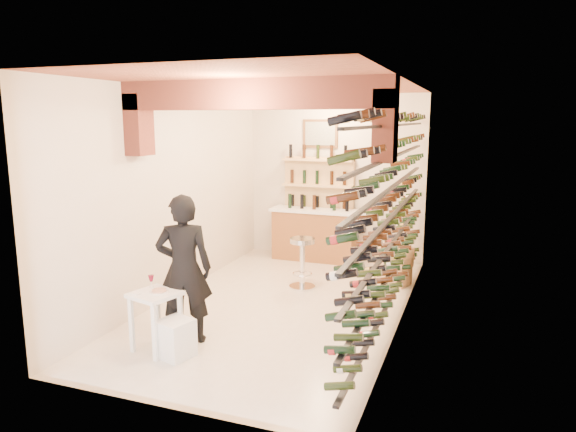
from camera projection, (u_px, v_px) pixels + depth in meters
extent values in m
plane|color=beige|center=(281.00, 305.00, 7.76)|extent=(6.00, 6.00, 0.00)
cube|color=beige|center=(335.00, 177.00, 10.23)|extent=(3.50, 0.02, 3.20)
cube|color=beige|center=(163.00, 246.00, 4.69)|extent=(3.50, 0.02, 3.20)
cube|color=beige|center=(175.00, 193.00, 8.05)|extent=(0.02, 6.00, 3.20)
cube|color=beige|center=(405.00, 206.00, 6.87)|extent=(0.02, 6.00, 3.20)
cube|color=#9A4D36|center=(281.00, 84.00, 7.17)|extent=(3.50, 6.00, 0.02)
cube|color=#9A4636|center=(251.00, 94.00, 6.28)|extent=(3.50, 0.35, 0.36)
cube|color=#9A4636|center=(139.00, 125.00, 6.90)|extent=(0.24, 0.35, 0.80)
cube|color=#9A4636|center=(385.00, 126.00, 5.80)|extent=(0.24, 0.35, 0.80)
cube|color=black|center=(389.00, 302.00, 7.18)|extent=(0.06, 5.70, 0.03)
cube|color=black|center=(390.00, 274.00, 7.10)|extent=(0.06, 5.70, 0.03)
cube|color=black|center=(391.00, 245.00, 7.03)|extent=(0.06, 5.70, 0.03)
cube|color=black|center=(392.00, 216.00, 6.96)|extent=(0.06, 5.70, 0.03)
cube|color=black|center=(393.00, 187.00, 6.88)|extent=(0.06, 5.70, 0.03)
cube|color=black|center=(394.00, 156.00, 6.81)|extent=(0.06, 5.70, 0.03)
cube|color=black|center=(395.00, 125.00, 6.74)|extent=(0.06, 5.70, 0.03)
cube|color=#985C2E|center=(315.00, 235.00, 10.22)|extent=(1.60, 0.55, 0.96)
cube|color=white|center=(315.00, 210.00, 10.12)|extent=(1.70, 0.62, 0.05)
cube|color=#D9B27A|center=(319.00, 207.00, 10.37)|extent=(1.40, 0.10, 2.00)
cube|color=#D9B27A|center=(317.00, 235.00, 10.38)|extent=(1.40, 0.28, 0.04)
cube|color=#D9B27A|center=(317.00, 211.00, 10.29)|extent=(1.40, 0.28, 0.04)
cube|color=#D9B27A|center=(318.00, 185.00, 10.20)|extent=(1.40, 0.28, 0.04)
cube|color=#D9B27A|center=(318.00, 160.00, 10.10)|extent=(1.40, 0.28, 0.04)
cube|color=brown|center=(320.00, 134.00, 10.15)|extent=(0.70, 0.04, 0.55)
cube|color=#99998C|center=(320.00, 134.00, 10.13)|extent=(0.60, 0.01, 0.45)
cube|color=white|center=(155.00, 294.00, 6.13)|extent=(0.61, 0.61, 0.05)
cube|color=white|center=(132.00, 325.00, 6.14)|extent=(0.05, 0.05, 0.67)
cube|color=white|center=(155.00, 333.00, 5.92)|extent=(0.05, 0.05, 0.67)
cube|color=white|center=(158.00, 315.00, 6.47)|extent=(0.05, 0.05, 0.67)
cube|color=white|center=(181.00, 322.00, 6.24)|extent=(0.05, 0.05, 0.67)
cylinder|color=white|center=(159.00, 292.00, 6.12)|extent=(0.23, 0.23, 0.01)
cylinder|color=#BF7266|center=(159.00, 290.00, 6.12)|extent=(0.17, 0.17, 0.02)
cube|color=white|center=(136.00, 293.00, 6.07)|extent=(0.12, 0.12, 0.01)
cylinder|color=white|center=(152.00, 287.00, 6.30)|extent=(0.07, 0.07, 0.00)
cylinder|color=white|center=(151.00, 284.00, 6.29)|extent=(0.01, 0.01, 0.09)
cone|color=maroon|center=(151.00, 278.00, 6.28)|extent=(0.07, 0.07, 0.08)
cube|color=white|center=(176.00, 338.00, 6.04)|extent=(0.44, 0.44, 0.45)
imported|color=black|center=(184.00, 269.00, 6.36)|extent=(0.80, 0.68, 1.85)
cylinder|color=silver|center=(302.00, 287.00, 8.56)|extent=(0.43, 0.43, 0.03)
cylinder|color=silver|center=(302.00, 264.00, 8.49)|extent=(0.09, 0.09, 0.75)
cylinder|color=silver|center=(302.00, 241.00, 8.42)|extent=(0.41, 0.41, 0.08)
torus|color=silver|center=(302.00, 274.00, 8.52)|extent=(0.33, 0.33, 0.03)
cube|color=#E3AF7C|center=(393.00, 275.00, 8.75)|extent=(0.62, 0.53, 0.31)
cube|color=#E3AF7C|center=(394.00, 256.00, 8.70)|extent=(0.65, 0.57, 0.32)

